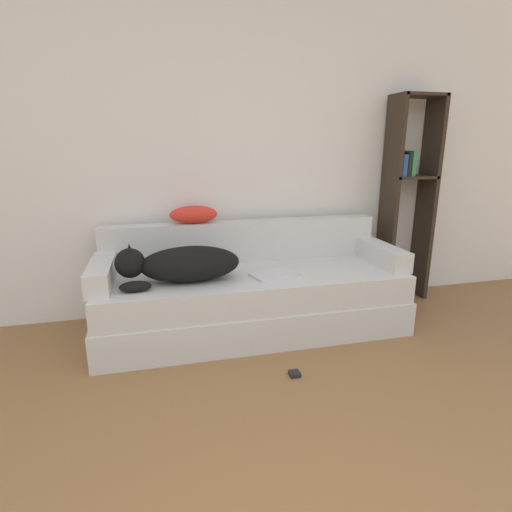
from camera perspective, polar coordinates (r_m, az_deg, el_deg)
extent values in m
cube|color=silver|center=(3.30, -6.88, 15.15)|extent=(7.00, 0.06, 2.70)
cube|color=silver|center=(3.08, -0.45, -8.18)|extent=(2.25, 0.82, 0.25)
cube|color=silver|center=(2.99, -0.42, -4.23)|extent=(2.21, 0.78, 0.21)
cube|color=silver|center=(3.24, -1.85, 2.19)|extent=(2.21, 0.15, 0.32)
cube|color=silver|center=(2.89, -21.21, -2.30)|extent=(0.15, 0.63, 0.15)
cube|color=silver|center=(3.33, 17.47, 0.32)|extent=(0.15, 0.63, 0.15)
ellipsoid|color=black|center=(2.77, -9.36, -1.14)|extent=(0.68, 0.30, 0.25)
sphere|color=black|center=(2.76, -17.56, -0.97)|extent=(0.20, 0.20, 0.20)
cone|color=black|center=(2.69, -17.75, 0.23)|extent=(0.07, 0.07, 0.09)
cone|color=black|center=(2.79, -17.62, 0.79)|extent=(0.07, 0.07, 0.09)
ellipsoid|color=black|center=(2.66, -16.87, -4.22)|extent=(0.20, 0.07, 0.07)
cube|color=silver|center=(2.88, 2.64, -2.69)|extent=(0.36, 0.28, 0.02)
ellipsoid|color=red|center=(3.13, -8.90, 5.87)|extent=(0.37, 0.16, 0.14)
cube|color=#2D2319|center=(3.70, 18.48, 7.31)|extent=(0.04, 0.26, 1.78)
cube|color=#2D2319|center=(3.91, 23.19, 7.27)|extent=(0.04, 0.26, 1.78)
cube|color=#2D2319|center=(3.79, 22.24, 20.48)|extent=(0.39, 0.26, 0.02)
cube|color=#2D2319|center=(3.78, 21.21, 10.49)|extent=(0.39, 0.26, 0.02)
cube|color=#234C93|center=(3.69, 19.73, 12.12)|extent=(0.04, 0.20, 0.18)
cube|color=black|center=(3.71, 20.30, 12.18)|extent=(0.03, 0.20, 0.19)
cube|color=#337F42|center=(3.73, 20.84, 12.27)|extent=(0.04, 0.20, 0.21)
cube|color=black|center=(2.56, 5.52, -16.40)|extent=(0.06, 0.06, 0.03)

